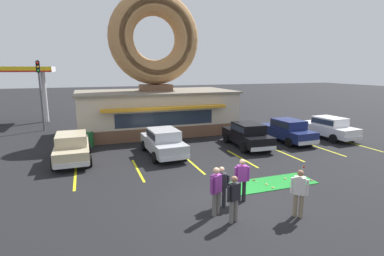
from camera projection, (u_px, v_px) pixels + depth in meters
The scene contains 32 objects.
ground_plane at pixel (225, 203), 11.54m from camera, with size 160.00×160.00×0.00m, color black.
donut_shop_building at pixel (156, 86), 23.88m from camera, with size 12.30×6.75×10.96m.
putting_mat at pixel (271, 183), 13.53m from camera, with size 4.07×1.48×0.03m, color #1E842D.
mini_donut_near_left at pixel (285, 178), 14.01m from camera, with size 0.13×0.13×0.04m, color #E5C666.
mini_donut_near_right at pixel (235, 189), 12.80m from camera, with size 0.13×0.13×0.04m, color brown.
mini_donut_mid_left at pixel (254, 180), 13.79m from camera, with size 0.13×0.13×0.04m, color brown.
mini_donut_mid_centre at pixel (303, 177), 14.23m from camera, with size 0.13×0.13×0.04m, color #A5724C.
mini_donut_mid_right at pixel (267, 184), 13.31m from camera, with size 0.13×0.13×0.04m, color #E5C666.
mini_donut_far_left at pixel (312, 180), 13.79m from camera, with size 0.13×0.13×0.04m, color #D8667F.
mini_donut_far_centre at pixel (273, 187), 12.95m from camera, with size 0.13×0.13×0.04m, color #E5C666.
golf_ball at pixel (256, 182), 13.58m from camera, with size 0.04×0.04×0.04m, color white.
putting_flag_pin at pixel (303, 169), 14.16m from camera, with size 0.13×0.01×0.55m.
car_silver at pixel (163, 141), 17.80m from camera, with size 2.10×4.62×1.60m.
car_black at pixel (247, 134), 19.74m from camera, with size 2.17×4.65×1.60m.
car_champagne at pixel (72, 146), 16.63m from camera, with size 2.00×4.57×1.60m.
car_white at pixel (328, 127), 22.19m from camera, with size 2.20×4.66×1.60m.
car_navy at pixel (287, 130), 21.14m from camera, with size 2.08×4.61×1.60m.
pedestrian_blue_sweater_man at pixel (234, 197), 9.97m from camera, with size 0.58×0.34×1.63m.
pedestrian_hooded_kid at pixel (242, 178), 11.54m from camera, with size 0.58×0.33×1.72m.
pedestrian_leather_jacket_man at pixel (216, 189), 10.45m from camera, with size 0.53×0.40×1.76m.
pedestrian_clipboard_woman at pixel (221, 185), 11.14m from camera, with size 0.50×0.42×1.55m.
pedestrian_beanie_man at pixel (299, 191), 10.32m from camera, with size 0.47×0.43×1.72m.
trash_bin at pixel (89, 139), 19.83m from camera, with size 0.57×0.57×0.97m.
traffic_light_pole at pixel (40, 86), 24.40m from camera, with size 0.28×0.47×5.80m.
gas_station_canopy at pixel (0, 71), 27.17m from camera, with size 9.00×4.46×5.30m.
parking_stripe_far_left at pixel (75, 177), 14.34m from camera, with size 0.12×3.60×0.01m, color yellow.
parking_stripe_left at pixel (138, 170), 15.33m from camera, with size 0.12×3.60×0.01m, color yellow.
parking_stripe_mid_left at pixel (193, 164), 16.32m from camera, with size 0.12×3.60×0.01m, color yellow.
parking_stripe_centre at pixel (241, 158), 17.31m from camera, with size 0.12×3.60×0.01m, color yellow.
parking_stripe_mid_right at pixel (285, 153), 18.31m from camera, with size 0.12×3.60×0.01m, color yellow.
parking_stripe_right at pixel (324, 149), 19.30m from camera, with size 0.12×3.60×0.01m, color yellow.
parking_stripe_far_right at pixel (359, 145), 20.29m from camera, with size 0.12×3.60×0.01m, color yellow.
Camera 1 is at (-4.81, -9.70, 5.10)m, focal length 28.00 mm.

